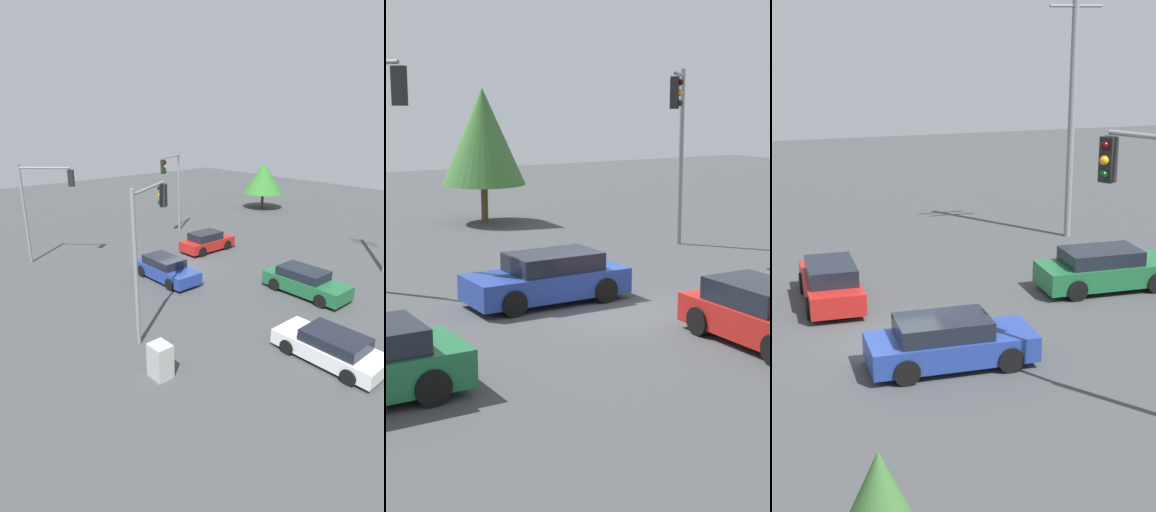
{
  "view_description": "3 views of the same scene",
  "coord_description": "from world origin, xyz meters",
  "views": [
    {
      "loc": [
        18.91,
        -15.24,
        9.25
      ],
      "look_at": [
        2.15,
        -0.61,
        1.56
      ],
      "focal_mm": 28.0,
      "sensor_mm": 36.0,
      "label": 1
    },
    {
      "loc": [
        10.92,
        16.76,
        5.63
      ],
      "look_at": [
        1.28,
        0.49,
        1.72
      ],
      "focal_mm": 55.0,
      "sensor_mm": 36.0,
      "label": 2
    },
    {
      "loc": [
        -3.97,
        -20.31,
        9.01
      ],
      "look_at": [
        2.46,
        2.13,
        1.83
      ],
      "focal_mm": 55.0,
      "sensor_mm": 36.0,
      "label": 3
    }
  ],
  "objects": [
    {
      "name": "sedan_red",
      "position": [
        -1.5,
        4.02,
        0.69
      ],
      "size": [
        1.84,
        4.06,
        1.43
      ],
      "color": "red",
      "rests_on": "ground_plane"
    },
    {
      "name": "sedan_blue",
      "position": [
        0.96,
        -1.67,
        0.67
      ],
      "size": [
        4.49,
        1.88,
        1.38
      ],
      "rotation": [
        0.0,
        0.0,
        -1.57
      ],
      "color": "#233D93",
      "rests_on": "ground_plane"
    },
    {
      "name": "utility_pole_tall",
      "position": [
        9.14,
        9.46,
        5.79
      ],
      "size": [
        2.2,
        0.28,
        10.97
      ],
      "color": "gray",
      "rests_on": "ground_plane"
    },
    {
      "name": "sedan_green",
      "position": [
        7.7,
        2.85,
        0.7
      ],
      "size": [
        4.71,
        1.93,
        1.44
      ],
      "rotation": [
        0.0,
        0.0,
        -1.57
      ],
      "color": "#1E6638",
      "rests_on": "ground_plane"
    },
    {
      "name": "ground_plane",
      "position": [
        0.0,
        0.0,
        0.0
      ],
      "size": [
        80.0,
        80.0,
        0.0
      ],
      "primitive_type": "plane",
      "color": "#424447"
    }
  ]
}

